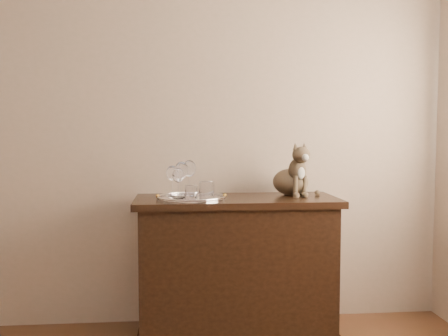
% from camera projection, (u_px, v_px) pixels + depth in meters
% --- Properties ---
extents(wall_back, '(4.00, 0.10, 2.70)m').
position_uv_depth(wall_back, '(138.00, 115.00, 3.18)').
color(wall_back, tan).
rests_on(wall_back, ground).
extents(sideboard, '(1.20, 0.50, 0.85)m').
position_uv_depth(sideboard, '(236.00, 268.00, 2.99)').
color(sideboard, black).
rests_on(sideboard, ground).
extents(tray, '(0.40, 0.40, 0.01)m').
position_uv_depth(tray, '(192.00, 198.00, 2.91)').
color(tray, white).
rests_on(tray, sideboard).
extents(wine_glass_a, '(0.07, 0.07, 0.18)m').
position_uv_depth(wine_glass_a, '(172.00, 181.00, 2.93)').
color(wine_glass_a, silver).
rests_on(wine_glass_a, tray).
extents(wine_glass_b, '(0.08, 0.08, 0.21)m').
position_uv_depth(wine_glass_b, '(189.00, 178.00, 3.02)').
color(wine_glass_b, white).
rests_on(wine_glass_b, tray).
extents(wine_glass_c, '(0.07, 0.07, 0.18)m').
position_uv_depth(wine_glass_c, '(178.00, 183.00, 2.84)').
color(wine_glass_c, white).
rests_on(wine_glass_c, tray).
extents(wine_glass_d, '(0.08, 0.08, 0.21)m').
position_uv_depth(wine_glass_d, '(181.00, 180.00, 2.89)').
color(wine_glass_d, silver).
rests_on(wine_glass_d, tray).
extents(tumbler_a, '(0.09, 0.09, 0.10)m').
position_uv_depth(tumbler_a, '(207.00, 190.00, 2.84)').
color(tumbler_a, white).
rests_on(tumbler_a, tray).
extents(tumbler_b, '(0.07, 0.07, 0.08)m').
position_uv_depth(tumbler_b, '(191.00, 192.00, 2.81)').
color(tumbler_b, silver).
rests_on(tumbler_b, tray).
extents(cat, '(0.40, 0.38, 0.33)m').
position_uv_depth(cat, '(291.00, 169.00, 3.07)').
color(cat, brown).
rests_on(cat, sideboard).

